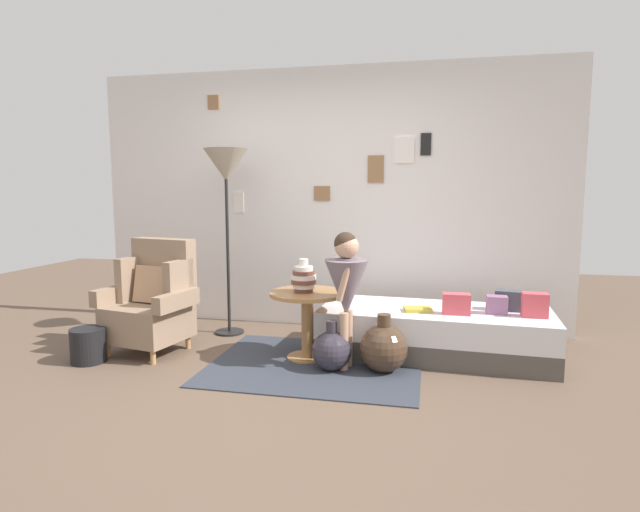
{
  "coord_description": "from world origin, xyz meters",
  "views": [
    {
      "loc": [
        1.05,
        -3.19,
        1.39
      ],
      "look_at": [
        0.15,
        0.95,
        0.85
      ],
      "focal_mm": 28.85,
      "sensor_mm": 36.0,
      "label": 1
    }
  ],
  "objects_px": {
    "armchair": "(153,301)",
    "side_table": "(307,310)",
    "daybed": "(434,332)",
    "person_child": "(346,283)",
    "magazine_basket": "(88,345)",
    "book_on_daybed": "(418,309)",
    "demijohn_far": "(384,348)",
    "vase_striped": "(304,278)",
    "floor_lamp": "(226,172)",
    "demijohn_near": "(332,350)"
  },
  "relations": [
    {
      "from": "person_child",
      "to": "demijohn_far",
      "type": "xyz_separation_m",
      "value": [
        0.29,
        -0.01,
        -0.5
      ]
    },
    {
      "from": "side_table",
      "to": "demijohn_far",
      "type": "relative_size",
      "value": 1.37
    },
    {
      "from": "floor_lamp",
      "to": "demijohn_far",
      "type": "distance_m",
      "value": 2.23
    },
    {
      "from": "side_table",
      "to": "demijohn_far",
      "type": "distance_m",
      "value": 0.71
    },
    {
      "from": "daybed",
      "to": "floor_lamp",
      "type": "distance_m",
      "value": 2.4
    },
    {
      "from": "magazine_basket",
      "to": "floor_lamp",
      "type": "bearing_deg",
      "value": 52.94
    },
    {
      "from": "book_on_daybed",
      "to": "armchair",
      "type": "bearing_deg",
      "value": -173.07
    },
    {
      "from": "daybed",
      "to": "magazine_basket",
      "type": "xyz_separation_m",
      "value": [
        -2.75,
        -0.78,
        -0.06
      ]
    },
    {
      "from": "armchair",
      "to": "side_table",
      "type": "relative_size",
      "value": 1.55
    },
    {
      "from": "daybed",
      "to": "demijohn_far",
      "type": "xyz_separation_m",
      "value": [
        -0.38,
        -0.5,
        -0.01
      ]
    },
    {
      "from": "daybed",
      "to": "book_on_daybed",
      "type": "relative_size",
      "value": 8.82
    },
    {
      "from": "armchair",
      "to": "side_table",
      "type": "distance_m",
      "value": 1.37
    },
    {
      "from": "daybed",
      "to": "side_table",
      "type": "bearing_deg",
      "value": -162.99
    },
    {
      "from": "floor_lamp",
      "to": "demijohn_far",
      "type": "xyz_separation_m",
      "value": [
        1.58,
        -0.77,
        -1.37
      ]
    },
    {
      "from": "person_child",
      "to": "demijohn_near",
      "type": "relative_size",
      "value": 2.73
    },
    {
      "from": "side_table",
      "to": "magazine_basket",
      "type": "distance_m",
      "value": 1.81
    },
    {
      "from": "side_table",
      "to": "person_child",
      "type": "height_order",
      "value": "person_child"
    },
    {
      "from": "floor_lamp",
      "to": "demijohn_far",
      "type": "relative_size",
      "value": 3.92
    },
    {
      "from": "floor_lamp",
      "to": "demijohn_far",
      "type": "bearing_deg",
      "value": -25.97
    },
    {
      "from": "armchair",
      "to": "person_child",
      "type": "relative_size",
      "value": 0.9
    },
    {
      "from": "vase_striped",
      "to": "demijohn_near",
      "type": "bearing_deg",
      "value": -38.16
    },
    {
      "from": "book_on_daybed",
      "to": "person_child",
      "type": "bearing_deg",
      "value": -144.53
    },
    {
      "from": "side_table",
      "to": "floor_lamp",
      "type": "relative_size",
      "value": 0.35
    },
    {
      "from": "armchair",
      "to": "magazine_basket",
      "type": "relative_size",
      "value": 3.46
    },
    {
      "from": "armchair",
      "to": "book_on_daybed",
      "type": "relative_size",
      "value": 4.41
    },
    {
      "from": "book_on_daybed",
      "to": "side_table",
      "type": "bearing_deg",
      "value": -166.86
    },
    {
      "from": "floor_lamp",
      "to": "magazine_basket",
      "type": "distance_m",
      "value": 1.94
    },
    {
      "from": "floor_lamp",
      "to": "person_child",
      "type": "relative_size",
      "value": 1.65
    },
    {
      "from": "side_table",
      "to": "floor_lamp",
      "type": "distance_m",
      "value": 1.59
    },
    {
      "from": "daybed",
      "to": "demijohn_far",
      "type": "height_order",
      "value": "demijohn_far"
    },
    {
      "from": "armchair",
      "to": "floor_lamp",
      "type": "height_order",
      "value": "floor_lamp"
    },
    {
      "from": "book_on_daybed",
      "to": "magazine_basket",
      "type": "bearing_deg",
      "value": -165.61
    },
    {
      "from": "floor_lamp",
      "to": "book_on_daybed",
      "type": "relative_size",
      "value": 8.1
    },
    {
      "from": "demijohn_near",
      "to": "demijohn_far",
      "type": "relative_size",
      "value": 0.87
    },
    {
      "from": "book_on_daybed",
      "to": "demijohn_near",
      "type": "height_order",
      "value": "book_on_daybed"
    },
    {
      "from": "armchair",
      "to": "side_table",
      "type": "height_order",
      "value": "armchair"
    },
    {
      "from": "daybed",
      "to": "book_on_daybed",
      "type": "xyz_separation_m",
      "value": [
        -0.14,
        -0.11,
        0.22
      ]
    },
    {
      "from": "side_table",
      "to": "floor_lamp",
      "type": "height_order",
      "value": "floor_lamp"
    },
    {
      "from": "vase_striped",
      "to": "magazine_basket",
      "type": "xyz_separation_m",
      "value": [
        -1.7,
        -0.45,
        -0.54
      ]
    },
    {
      "from": "daybed",
      "to": "person_child",
      "type": "xyz_separation_m",
      "value": [
        -0.68,
        -0.49,
        0.49
      ]
    },
    {
      "from": "daybed",
      "to": "demijohn_near",
      "type": "xyz_separation_m",
      "value": [
        -0.78,
        -0.55,
        -0.04
      ]
    },
    {
      "from": "vase_striped",
      "to": "floor_lamp",
      "type": "bearing_deg",
      "value": 146.24
    },
    {
      "from": "demijohn_far",
      "to": "magazine_basket",
      "type": "relative_size",
      "value": 1.62
    },
    {
      "from": "side_table",
      "to": "vase_striped",
      "type": "distance_m",
      "value": 0.27
    },
    {
      "from": "daybed",
      "to": "book_on_daybed",
      "type": "distance_m",
      "value": 0.28
    },
    {
      "from": "demijohn_far",
      "to": "magazine_basket",
      "type": "distance_m",
      "value": 2.39
    },
    {
      "from": "vase_striped",
      "to": "book_on_daybed",
      "type": "xyz_separation_m",
      "value": [
        0.92,
        0.22,
        -0.26
      ]
    },
    {
      "from": "floor_lamp",
      "to": "side_table",
      "type": "bearing_deg",
      "value": -32.28
    },
    {
      "from": "armchair",
      "to": "daybed",
      "type": "relative_size",
      "value": 0.5
    },
    {
      "from": "person_child",
      "to": "magazine_basket",
      "type": "relative_size",
      "value": 3.85
    }
  ]
}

